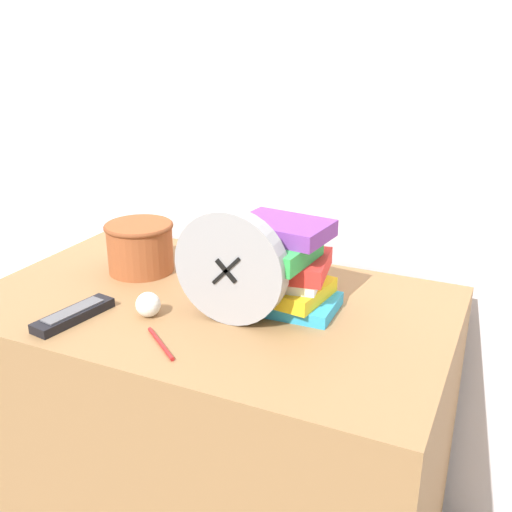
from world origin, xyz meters
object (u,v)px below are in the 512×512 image
at_px(basket, 140,245).
at_px(book_stack, 280,266).
at_px(tv_remote, 74,315).
at_px(crumpled_paper_ball, 148,304).
at_px(desk_clock, 230,268).
at_px(pen, 161,343).

bearing_deg(basket, book_stack, -6.30).
height_order(tv_remote, crumpled_paper_ball, crumpled_paper_ball).
xyz_separation_m(desk_clock, book_stack, (0.06, 0.11, -0.03)).
bearing_deg(desk_clock, basket, 155.14).
distance_m(book_stack, tv_remote, 0.45).
distance_m(desk_clock, crumpled_paper_ball, 0.20).
relative_size(basket, crumpled_paper_ball, 3.21).
height_order(basket, pen, basket).
xyz_separation_m(crumpled_paper_ball, pen, (0.09, -0.10, -0.02)).
bearing_deg(tv_remote, crumpled_paper_ball, 31.09).
distance_m(tv_remote, pen, 0.23).
height_order(desk_clock, tv_remote, desk_clock).
relative_size(book_stack, tv_remote, 1.28).
bearing_deg(tv_remote, desk_clock, 23.39).
bearing_deg(crumpled_paper_ball, tv_remote, -148.91).
bearing_deg(tv_remote, pen, -4.04).
distance_m(book_stack, pen, 0.31).
bearing_deg(pen, book_stack, 61.57).
distance_m(book_stack, crumpled_paper_ball, 0.29).
bearing_deg(pen, tv_remote, 175.96).
bearing_deg(crumpled_paper_ball, basket, 128.24).
xyz_separation_m(desk_clock, pen, (-0.08, -0.15, -0.12)).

